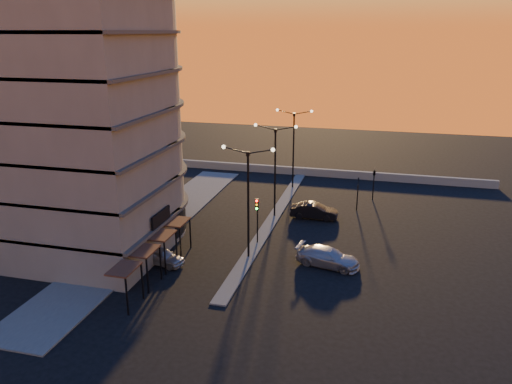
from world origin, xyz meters
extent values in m
plane|color=black|center=(0.00, 0.00, 0.00)|extent=(120.00, 120.00, 0.00)
cube|color=#4E4E4C|center=(-10.50, 4.00, 0.06)|extent=(5.00, 40.00, 0.12)
cube|color=#4E4E4C|center=(0.00, 10.00, 0.06)|extent=(1.20, 36.00, 0.12)
cube|color=gray|center=(2.00, 26.00, 0.50)|extent=(44.00, 0.50, 1.00)
cylinder|color=#68635C|center=(-14.00, 2.00, 12.50)|extent=(14.00, 14.00, 25.00)
cube|color=#68635C|center=(-14.00, -3.00, 12.50)|extent=(14.00, 10.00, 25.00)
cylinder|color=black|center=(-14.00, 2.00, 1.60)|extent=(14.16, 14.16, 2.40)
cube|color=black|center=(-6.80, -2.00, 3.60)|extent=(0.15, 3.20, 1.20)
cylinder|color=black|center=(0.00, 0.00, 4.50)|extent=(0.18, 0.18, 9.00)
cube|color=black|center=(0.00, 0.00, 8.90)|extent=(0.25, 0.25, 0.35)
sphere|color=#FFE5B2|center=(-2.00, 0.00, 9.35)|extent=(0.32, 0.32, 0.32)
sphere|color=#FFE5B2|center=(2.00, 0.00, 9.35)|extent=(0.32, 0.32, 0.32)
cylinder|color=black|center=(0.00, 10.00, 4.50)|extent=(0.18, 0.18, 9.00)
cube|color=black|center=(0.00, 10.00, 8.90)|extent=(0.25, 0.25, 0.35)
sphere|color=#FFE5B2|center=(-2.00, 10.00, 9.35)|extent=(0.32, 0.32, 0.32)
sphere|color=#FFE5B2|center=(2.00, 10.00, 9.35)|extent=(0.32, 0.32, 0.32)
cylinder|color=black|center=(0.00, 20.00, 4.50)|extent=(0.18, 0.18, 9.00)
cube|color=black|center=(0.00, 20.00, 8.90)|extent=(0.25, 0.25, 0.35)
sphere|color=#FFE5B2|center=(-2.00, 20.00, 9.35)|extent=(0.32, 0.32, 0.32)
sphere|color=#FFE5B2|center=(2.00, 20.00, 9.35)|extent=(0.32, 0.32, 0.32)
cylinder|color=black|center=(0.00, 3.00, 1.60)|extent=(0.12, 0.12, 3.20)
cube|color=black|center=(0.00, 2.82, 3.75)|extent=(0.28, 0.16, 1.00)
sphere|color=#FF0C05|center=(0.00, 2.72, 4.10)|extent=(0.20, 0.20, 0.20)
sphere|color=orange|center=(0.00, 2.72, 3.75)|extent=(0.20, 0.20, 0.20)
sphere|color=#0CFF26|center=(0.00, 2.72, 3.40)|extent=(0.20, 0.20, 0.20)
cylinder|color=black|center=(8.00, 14.00, 1.40)|extent=(0.12, 0.12, 2.80)
imported|color=black|center=(8.00, 14.00, 3.20)|extent=(0.13, 0.16, 0.80)
cylinder|color=black|center=(9.50, 18.00, 1.40)|extent=(0.12, 0.12, 2.80)
imported|color=black|center=(9.50, 18.00, 3.20)|extent=(0.42, 1.99, 0.80)
imported|color=#A7A8AE|center=(-6.50, -2.93, 0.67)|extent=(4.18, 2.43, 1.34)
imported|color=black|center=(3.98, 10.54, 0.78)|extent=(4.75, 1.68, 1.56)
imported|color=#9C9CA3|center=(6.60, 0.14, 0.75)|extent=(5.49, 3.11, 1.50)
camera|label=1|loc=(10.20, -36.66, 18.08)|focal=35.00mm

